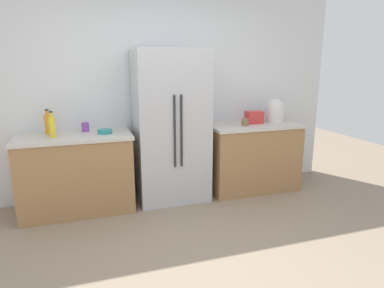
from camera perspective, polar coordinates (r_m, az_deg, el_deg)
ground_plane at (r=3.07m, az=1.76°, el=-19.80°), size 10.13×10.13×0.00m
kitchen_back_panel at (r=4.42m, az=-6.78°, el=10.18°), size 5.07×0.10×2.87m
counter_left at (r=4.13m, az=-18.86°, el=-4.60°), size 1.26×0.67×0.90m
counter_right at (r=4.66m, az=9.95°, el=-2.04°), size 1.22×0.67×0.90m
refrigerator at (r=4.16m, az=-3.55°, el=2.94°), size 0.87×0.63×1.85m
toaster at (r=4.58m, az=10.43°, el=4.45°), size 0.22×0.15×0.16m
rice_cooker at (r=4.77m, az=13.76°, el=5.47°), size 0.25×0.25×0.31m
bottle_a at (r=3.93m, az=-22.51°, el=2.72°), size 0.07×0.07×0.29m
bottle_b at (r=4.14m, az=-23.10°, el=3.16°), size 0.08×0.08×0.28m
cup_a at (r=4.39m, az=8.94°, el=3.65°), size 0.09×0.09×0.09m
cup_b at (r=4.17m, az=-17.53°, el=2.76°), size 0.08×0.08×0.10m
bowl_a at (r=3.99m, az=-14.46°, el=2.06°), size 0.17×0.17×0.05m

